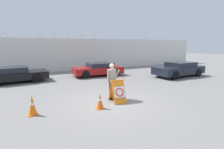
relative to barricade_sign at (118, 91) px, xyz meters
The scene contains 9 objects.
ground_plane 0.61m from the barricade_sign, 156.22° to the left, with size 90.00×90.00×0.00m, color gray.
perimeter_wall 11.33m from the barricade_sign, 91.38° to the left, with size 36.00×0.30×3.76m.
barricade_sign is the anchor object (origin of this frame).
security_guard 0.70m from the barricade_sign, 95.98° to the left, with size 0.70×0.41×1.79m.
traffic_cone_near 3.68m from the barricade_sign, behind, with size 0.35×0.35×0.79m.
traffic_cone_mid 1.18m from the barricade_sign, 159.50° to the right, with size 0.34×0.34×0.67m.
parked_car_front_coupe 8.49m from the barricade_sign, 122.02° to the left, with size 4.45×2.23×1.12m.
parked_car_rear_sedan 7.29m from the barricade_sign, 74.65° to the left, with size 4.35×2.07×1.13m.
parked_car_far_side 8.71m from the barricade_sign, 24.15° to the left, with size 4.61×2.10×1.22m.
Camera 1 is at (-3.59, -7.08, 2.69)m, focal length 28.00 mm.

